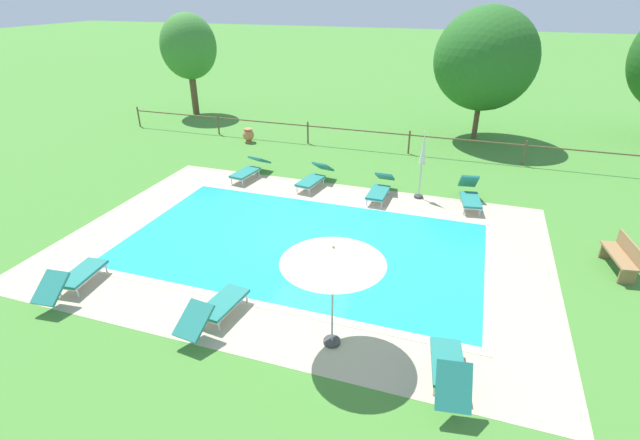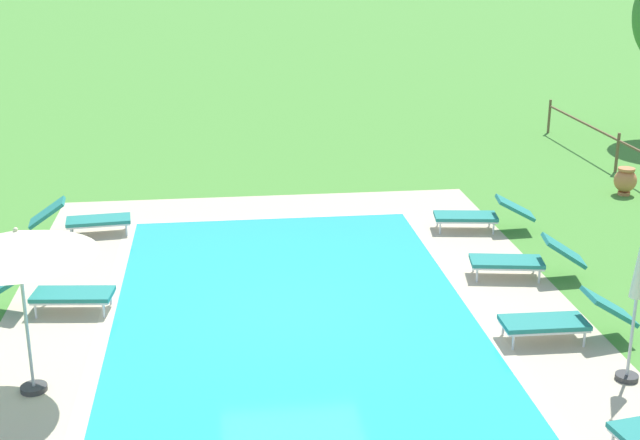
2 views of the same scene
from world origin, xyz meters
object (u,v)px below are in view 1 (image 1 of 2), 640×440
patio_umbrella_closed_row_west (423,156)px  tree_west_mid (189,47)px  patio_umbrella_open_foreground (333,256)px  sun_lounger_north_end (215,308)px  tree_far_west (485,59)px  sun_lounger_north_mid (449,370)px  wooden_bench_lawn_side (623,255)px  sun_lounger_north_near_steps (250,169)px  sun_lounger_south_mid (314,177)px  sun_lounger_south_far (470,195)px  sun_lounger_south_near_corner (380,188)px  terracotta_urn_near_fence (248,135)px  sun_lounger_north_far (73,278)px

patio_umbrella_closed_row_west → tree_west_mid: tree_west_mid is taller
patio_umbrella_open_foreground → patio_umbrella_closed_row_west: (0.69, 8.20, -0.60)m
sun_lounger_north_end → tree_far_west: 17.55m
sun_lounger_north_mid → wooden_bench_lawn_side: 6.77m
sun_lounger_north_near_steps → sun_lounger_north_mid: (8.24, -8.47, 0.04)m
sun_lounger_south_mid → tree_west_mid: size_ratio=0.38×
sun_lounger_north_end → sun_lounger_south_far: 9.67m
sun_lounger_south_near_corner → sun_lounger_south_far: bearing=6.6°
sun_lounger_north_mid → sun_lounger_north_end: 5.06m
sun_lounger_south_mid → wooden_bench_lawn_side: size_ratio=1.35×
sun_lounger_north_end → patio_umbrella_closed_row_west: size_ratio=0.86×
sun_lounger_north_end → tree_west_mid: (-10.78, 16.51, 3.36)m
wooden_bench_lawn_side → patio_umbrella_closed_row_west: bearing=151.0°
sun_lounger_north_near_steps → patio_umbrella_closed_row_west: 6.64m
patio_umbrella_open_foreground → tree_far_west: (2.28, 16.37, 1.59)m
sun_lounger_north_near_steps → sun_lounger_south_near_corner: bearing=-3.1°
sun_lounger_south_mid → patio_umbrella_closed_row_west: patio_umbrella_closed_row_west is taller
terracotta_urn_near_fence → patio_umbrella_open_foreground: bearing=-56.9°
sun_lounger_north_end → sun_lounger_south_mid: bearing=93.6°
sun_lounger_north_mid → tree_far_west: (-0.11, 16.80, 3.33)m
sun_lounger_south_far → patio_umbrella_open_foreground: patio_umbrella_open_foreground is taller
sun_lounger_north_far → sun_lounger_north_end: bearing=0.6°
sun_lounger_north_near_steps → sun_lounger_south_far: (8.25, 0.07, 0.03)m
sun_lounger_south_mid → wooden_bench_lawn_side: bearing=-17.3°
tree_west_mid → sun_lounger_north_far: bearing=-67.4°
sun_lounger_north_far → sun_lounger_south_mid: 8.87m
patio_umbrella_open_foreground → sun_lounger_north_near_steps: bearing=126.0°
sun_lounger_north_near_steps → sun_lounger_south_far: 8.25m
terracotta_urn_near_fence → patio_umbrella_closed_row_west: bearing=-25.1°
sun_lounger_south_near_corner → sun_lounger_south_far: size_ratio=1.03×
sun_lounger_south_mid → tree_west_mid: (-10.26, 8.34, 3.36)m
patio_umbrella_closed_row_west → wooden_bench_lawn_side: 6.55m
patio_umbrella_open_foreground → tree_far_west: size_ratio=0.39×
sun_lounger_north_mid → sun_lounger_south_far: (0.01, 8.54, -0.01)m
sun_lounger_north_far → wooden_bench_lawn_side: size_ratio=1.33×
sun_lounger_north_near_steps → sun_lounger_north_far: (-0.69, -8.22, 0.01)m
sun_lounger_north_far → patio_umbrella_closed_row_west: (7.23, 8.37, 1.17)m
sun_lounger_south_near_corner → patio_umbrella_open_foreground: 7.99m
patio_umbrella_open_foreground → terracotta_urn_near_fence: (-7.99, 12.27, -1.78)m
sun_lounger_south_near_corner → patio_umbrella_open_foreground: bearing=-85.4°
sun_lounger_north_far → tree_far_west: bearing=61.9°
sun_lounger_north_near_steps → sun_lounger_north_end: size_ratio=1.02×
sun_lounger_north_near_steps → terracotta_urn_near_fence: sun_lounger_north_near_steps is taller
sun_lounger_north_end → tree_west_mid: size_ratio=0.38×
patio_umbrella_closed_row_west → sun_lounger_north_mid: bearing=-78.8°
sun_lounger_north_end → wooden_bench_lawn_side: bearing=30.0°
sun_lounger_south_near_corner → terracotta_urn_near_fence: 8.63m
tree_far_west → tree_west_mid: size_ratio=1.10×
tree_west_mid → sun_lounger_north_near_steps: bearing=-47.7°
sun_lounger_north_end → terracotta_urn_near_fence: bearing=113.3°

